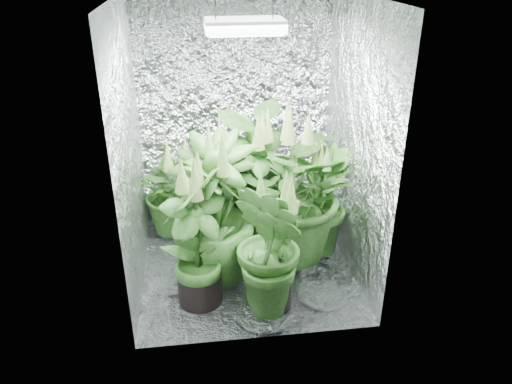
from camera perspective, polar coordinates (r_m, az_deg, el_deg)
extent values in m
plane|color=silver|center=(3.99, -1.05, -8.53)|extent=(1.60, 1.60, 0.00)
cube|color=silver|center=(4.27, -2.41, 8.84)|extent=(1.60, 0.02, 2.00)
cube|color=silver|center=(2.79, 0.68, -0.93)|extent=(1.60, 0.02, 2.00)
cube|color=silver|center=(3.53, -14.24, 4.21)|extent=(0.02, 1.60, 2.00)
cube|color=silver|center=(3.68, 11.34, 5.48)|extent=(0.02, 1.60, 2.00)
cube|color=gray|center=(3.31, -1.32, 18.51)|extent=(0.50, 0.30, 0.08)
cube|color=white|center=(3.31, -1.31, 17.73)|extent=(0.46, 0.26, 0.01)
cylinder|color=black|center=(3.28, -4.67, 20.22)|extent=(0.01, 0.01, 0.13)
cylinder|color=black|center=(3.32, 1.96, 20.35)|extent=(0.01, 0.01, 0.13)
cylinder|color=black|center=(4.45, -8.93, -3.16)|extent=(0.26, 0.26, 0.23)
cylinder|color=#422919|center=(4.40, -9.02, -2.01)|extent=(0.24, 0.24, 0.03)
imported|color=#193E12|center=(4.31, -9.20, 0.34)|extent=(0.82, 0.82, 0.78)
cone|color=olive|center=(4.17, -9.53, 4.47)|extent=(0.08, 0.08, 0.23)
cylinder|color=black|center=(4.12, 0.31, -4.95)|extent=(0.32, 0.32, 0.28)
cylinder|color=#422919|center=(4.05, 0.32, -3.41)|extent=(0.29, 0.29, 0.03)
imported|color=#193E12|center=(3.90, 0.33, 0.67)|extent=(0.82, 0.82, 1.11)
cone|color=olive|center=(3.72, 0.35, 7.46)|extent=(0.10, 0.10, 0.28)
cylinder|color=black|center=(4.18, 7.24, -5.17)|extent=(0.25, 0.25, 0.22)
cylinder|color=#422919|center=(4.13, 7.31, -4.02)|extent=(0.23, 0.23, 0.03)
imported|color=#193E12|center=(4.01, 7.52, -0.94)|extent=(0.53, 0.53, 0.86)
cone|color=olive|center=(3.85, 7.84, 4.06)|extent=(0.08, 0.08, 0.22)
cylinder|color=black|center=(4.05, -3.12, -5.98)|extent=(0.26, 0.26, 0.23)
cylinder|color=#422919|center=(4.00, -3.16, -4.75)|extent=(0.24, 0.24, 0.03)
imported|color=#193E12|center=(3.86, -3.26, -1.21)|extent=(0.66, 0.66, 0.94)
cone|color=olive|center=(3.69, -3.42, 4.49)|extent=(0.08, 0.08, 0.23)
cylinder|color=black|center=(3.99, 3.64, -6.22)|extent=(0.30, 0.30, 0.27)
cylinder|color=#422919|center=(3.93, 3.69, -4.74)|extent=(0.28, 0.28, 0.03)
imported|color=#193E12|center=(3.75, 3.85, 0.06)|extent=(1.34, 1.34, 1.18)
cone|color=olive|center=(3.55, 4.10, 7.67)|extent=(0.10, 0.10, 0.27)
cylinder|color=black|center=(3.59, -6.43, -10.44)|extent=(0.31, 0.31, 0.28)
cylinder|color=#422919|center=(3.52, -6.53, -8.83)|extent=(0.29, 0.29, 0.03)
imported|color=#193E12|center=(3.36, -6.78, -4.82)|extent=(0.73, 0.73, 1.03)
cone|color=olive|center=(3.16, -7.20, 2.19)|extent=(0.10, 0.10, 0.28)
cylinder|color=black|center=(3.50, 1.69, -11.60)|extent=(0.28, 0.28, 0.25)
cylinder|color=#422919|center=(3.44, 1.72, -10.14)|extent=(0.26, 0.26, 0.03)
imported|color=#193E12|center=(3.28, 1.78, -6.19)|extent=(0.67, 0.67, 0.98)
cone|color=olive|center=(3.07, 1.89, 0.55)|extent=(0.09, 0.09, 0.25)
cylinder|color=black|center=(3.80, -4.70, -7.98)|extent=(0.32, 0.32, 0.29)
cylinder|color=#422919|center=(3.73, -4.77, -6.35)|extent=(0.30, 0.30, 0.03)
imported|color=#193E12|center=(3.57, -4.96, -2.07)|extent=(0.81, 0.81, 1.11)
cone|color=olive|center=(3.37, -5.27, 5.21)|extent=(0.10, 0.10, 0.29)
cylinder|color=black|center=(4.44, 6.15, -4.08)|extent=(0.16, 0.16, 0.09)
cylinder|color=black|center=(4.35, 6.26, -2.06)|extent=(0.11, 0.11, 0.11)
cylinder|color=#4C4C51|center=(4.34, 5.41, -2.12)|extent=(0.02, 0.33, 0.33)
torus|color=#4C4C51|center=(4.34, 5.41, -2.12)|extent=(0.02, 0.35, 0.35)
cube|color=white|center=(3.38, 2.84, -9.50)|extent=(0.05, 0.05, 0.08)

